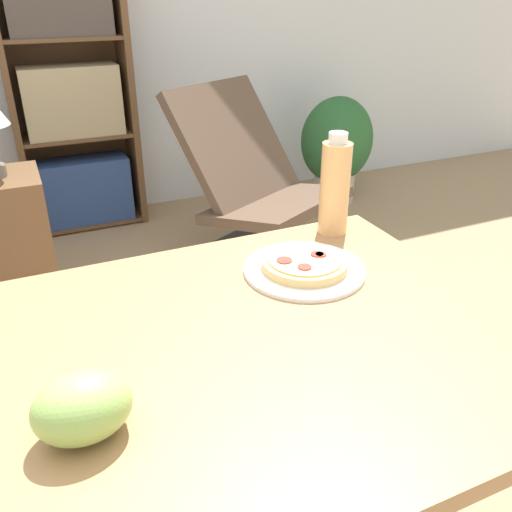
% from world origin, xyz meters
% --- Properties ---
extents(dining_table, '(1.05, 0.81, 0.75)m').
position_xyz_m(dining_table, '(0.05, -0.02, 0.64)').
color(dining_table, '#A37549').
rests_on(dining_table, ground_plane).
extents(pizza_on_plate, '(0.27, 0.27, 0.04)m').
position_xyz_m(pizza_on_plate, '(0.28, 0.16, 0.76)').
color(pizza_on_plate, white).
rests_on(pizza_on_plate, dining_table).
extents(grape_bunch, '(0.14, 0.11, 0.10)m').
position_xyz_m(grape_bunch, '(-0.22, -0.14, 0.80)').
color(grape_bunch, '#93BC5B').
rests_on(grape_bunch, dining_table).
extents(drink_bottle, '(0.07, 0.07, 0.25)m').
position_xyz_m(drink_bottle, '(0.45, 0.32, 0.87)').
color(drink_bottle, '#EFB270').
rests_on(drink_bottle, dining_table).
extents(lounge_chair_far, '(0.85, 0.95, 0.88)m').
position_xyz_m(lounge_chair_far, '(0.81, 1.54, 0.29)').
color(lounge_chair_far, black).
rests_on(lounge_chair_far, ground_plane).
extents(bookshelf, '(0.66, 0.30, 1.59)m').
position_xyz_m(bookshelf, '(0.08, 2.45, 0.75)').
color(bookshelf, brown).
rests_on(bookshelf, ground_plane).
extents(side_table, '(0.34, 0.34, 0.63)m').
position_xyz_m(side_table, '(-0.35, 1.53, 0.32)').
color(side_table, brown).
rests_on(side_table, ground_plane).
extents(potted_plant_floor, '(0.48, 0.40, 0.69)m').
position_xyz_m(potted_plant_floor, '(1.63, 2.15, 0.37)').
color(potted_plant_floor, '#BCB2A3').
rests_on(potted_plant_floor, ground_plane).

